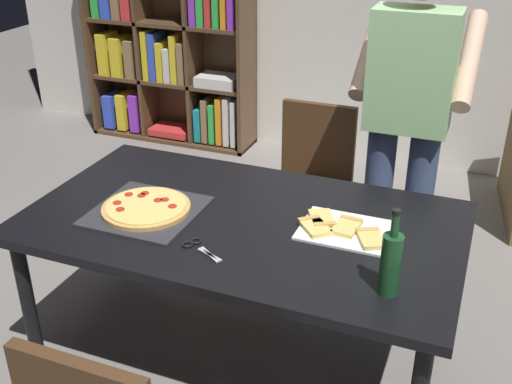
% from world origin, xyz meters
% --- Properties ---
extents(ground_plane, '(12.00, 12.00, 0.00)m').
position_xyz_m(ground_plane, '(0.00, 0.00, 0.00)').
color(ground_plane, gray).
extents(dining_table, '(1.78, 1.01, 0.75)m').
position_xyz_m(dining_table, '(0.00, 0.00, 0.68)').
color(dining_table, black).
rests_on(dining_table, ground_plane).
extents(chair_far_side, '(0.42, 0.42, 0.90)m').
position_xyz_m(chair_far_side, '(0.00, 0.99, 0.51)').
color(chair_far_side, '#472D19').
rests_on(chair_far_side, ground_plane).
extents(bookshelf, '(1.40, 0.35, 1.95)m').
position_xyz_m(bookshelf, '(-1.66, 2.37, 0.95)').
color(bookshelf, '#513823').
rests_on(bookshelf, ground_plane).
extents(person_serving_pizza, '(0.55, 0.54, 1.75)m').
position_xyz_m(person_serving_pizza, '(0.52, 0.77, 1.00)').
color(person_serving_pizza, '#38476B').
rests_on(person_serving_pizza, ground_plane).
extents(pepperoni_pizza_on_tray, '(0.43, 0.43, 0.04)m').
position_xyz_m(pepperoni_pizza_on_tray, '(-0.39, -0.10, 0.77)').
color(pepperoni_pizza_on_tray, '#2D2D33').
rests_on(pepperoni_pizza_on_tray, dining_table).
extents(pizza_slices_on_towel, '(0.38, 0.28, 0.03)m').
position_xyz_m(pizza_slices_on_towel, '(0.41, 0.04, 0.76)').
color(pizza_slices_on_towel, white).
rests_on(pizza_slices_on_towel, dining_table).
extents(wine_bottle, '(0.07, 0.07, 0.32)m').
position_xyz_m(wine_bottle, '(0.65, -0.29, 0.87)').
color(wine_bottle, '#194723').
rests_on(wine_bottle, dining_table).
extents(kitchen_scissors, '(0.19, 0.14, 0.01)m').
position_xyz_m(kitchen_scissors, '(-0.07, -0.28, 0.76)').
color(kitchen_scissors, silver).
rests_on(kitchen_scissors, dining_table).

